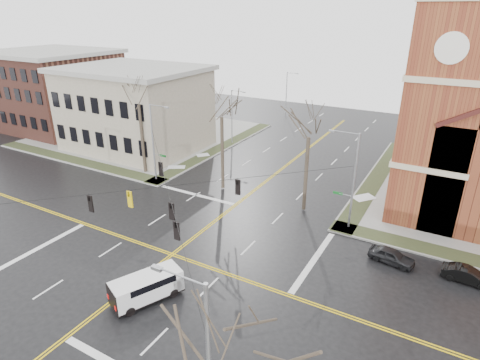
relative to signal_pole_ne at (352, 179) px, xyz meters
The scene contains 17 objects.
ground 16.88m from the signal_pole_ne, 134.55° to the right, with size 120.00×120.00×0.00m, color black.
sidewalks 16.86m from the signal_pole_ne, 134.55° to the right, with size 80.00×80.00×0.17m.
road_markings 16.88m from the signal_pole_ne, 134.55° to the right, with size 100.00×100.00×0.01m.
civic_building_a 34.39m from the signal_pole_ne, 165.69° to the left, with size 18.00×14.00×11.00m, color gray.
civic_building_b 54.36m from the signal_pole_ne, 168.86° to the left, with size 18.00×16.00×12.00m, color brown.
signal_pole_ne is the anchor object (origin of this frame).
signal_pole_nw 22.64m from the signal_pole_ne, behind, with size 2.75×0.22×9.00m.
span_wires 16.19m from the signal_pole_ne, 134.55° to the right, with size 23.02×23.02×0.03m.
traffic_signals 16.63m from the signal_pole_ne, 132.94° to the right, with size 8.21×8.26×1.30m.
streetlight_north_a 27.48m from the signal_pole_ne, 143.10° to the left, with size 2.30×0.20×8.00m.
streetlight_north_b 42.61m from the signal_pole_ne, 121.05° to the left, with size 2.30×0.20×8.00m.
cargo_van 19.32m from the signal_pole_ne, 119.18° to the right, with size 3.80×5.25×1.88m.
parked_car_a 7.37m from the signal_pole_ne, 38.76° to the right, with size 1.43×3.56×1.21m, color black.
parked_car_b 11.48m from the signal_pole_ne, 19.42° to the right, with size 1.24×3.55×1.17m, color black.
tree_nw_far 25.94m from the signal_pole_ne, behind, with size 4.00×4.00×12.47m.
tree_nw_near 15.22m from the signal_pole_ne, behind, with size 4.00×4.00×12.19m.
tree_ne 5.91m from the signal_pole_ne, 163.87° to the left, with size 4.00×4.00×11.26m.
Camera 1 is at (18.76, -21.65, 18.72)m, focal length 30.00 mm.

